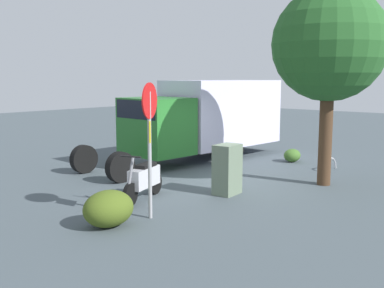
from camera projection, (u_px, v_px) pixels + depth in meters
ground_plane at (220, 181)px, 13.42m from camera, size 60.00×60.00×0.00m
box_truck_near at (205, 116)px, 17.04m from camera, size 8.54×2.79×2.91m
motorcycle at (144, 179)px, 11.39m from camera, size 1.76×0.76×1.20m
stop_sign at (150, 129)px, 9.65m from camera, size 0.71×0.33×2.91m
street_tree at (329, 45)px, 12.48m from camera, size 3.13×3.13×5.48m
utility_cabinet at (227, 169)px, 11.89m from camera, size 0.74×0.56×1.31m
bike_rack_hoop at (330, 170)px, 15.08m from camera, size 0.85×0.10×0.85m
shrub_near_sign at (292, 155)px, 16.53m from camera, size 0.69×0.57×0.47m
shrub_mid_verge at (108, 209)px, 9.32m from camera, size 1.10×0.90×0.75m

